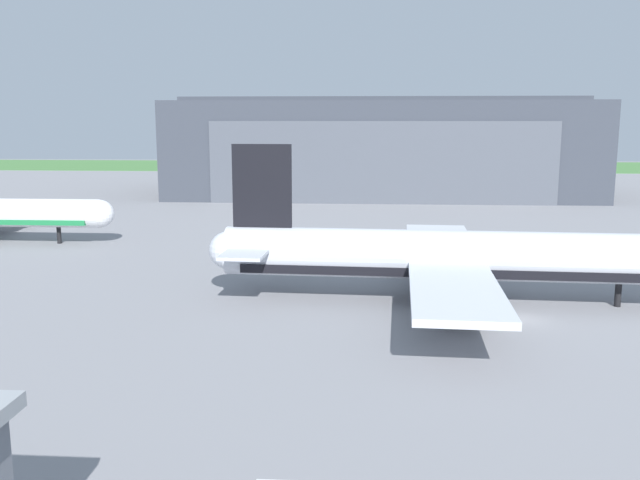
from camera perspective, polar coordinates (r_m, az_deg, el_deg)
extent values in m
plane|color=gray|center=(58.34, 16.11, -6.34)|extent=(440.00, 440.00, 0.00)
cube|color=#4A7F41|center=(241.06, 6.95, 6.13)|extent=(440.00, 56.00, 0.08)
cube|color=#383D47|center=(152.22, 5.03, 7.65)|extent=(87.48, 41.29, 19.74)
cube|color=#4C515B|center=(131.55, 5.17, 6.42)|extent=(66.48, 0.30, 15.79)
cube|color=#383D47|center=(152.15, 5.09, 11.59)|extent=(87.48, 9.91, 1.20)
cylinder|color=silver|center=(61.47, 11.24, -1.24)|extent=(41.36, 6.30, 4.39)
sphere|color=silver|center=(63.21, -7.71, -0.84)|extent=(3.43, 3.43, 3.43)
cube|color=black|center=(61.72, 11.20, -2.34)|extent=(38.07, 6.19, 0.77)
cube|color=black|center=(61.63, -4.86, 4.52)|extent=(5.37, 0.65, 7.47)
cube|color=silver|center=(59.42, -6.19, -1.06)|extent=(3.99, 6.32, 0.28)
cube|color=silver|center=(65.72, -4.93, 0.02)|extent=(3.99, 6.32, 0.28)
cube|color=silver|center=(51.53, 11.19, -4.04)|extent=(7.43, 18.41, 0.56)
cube|color=silver|center=(71.59, 9.93, -0.07)|extent=(7.43, 18.41, 0.56)
cylinder|color=gray|center=(53.37, 11.87, -5.25)|extent=(4.28, 2.61, 2.42)
cylinder|color=gray|center=(70.49, 10.61, -1.50)|extent=(4.28, 2.61, 2.42)
cylinder|color=black|center=(64.83, 23.61, -4.23)|extent=(0.56, 0.56, 2.04)
cylinder|color=black|center=(59.82, 9.73, -4.67)|extent=(0.56, 0.56, 2.04)
cylinder|color=black|center=(64.29, 9.52, -3.63)|extent=(0.56, 0.56, 2.04)
sphere|color=white|center=(93.14, -17.87, 2.11)|extent=(3.56, 3.56, 3.56)
cylinder|color=gray|center=(107.60, -25.18, 1.69)|extent=(3.53, 2.05, 2.04)
cylinder|color=black|center=(95.83, -20.94, 0.37)|extent=(0.56, 0.56, 2.16)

